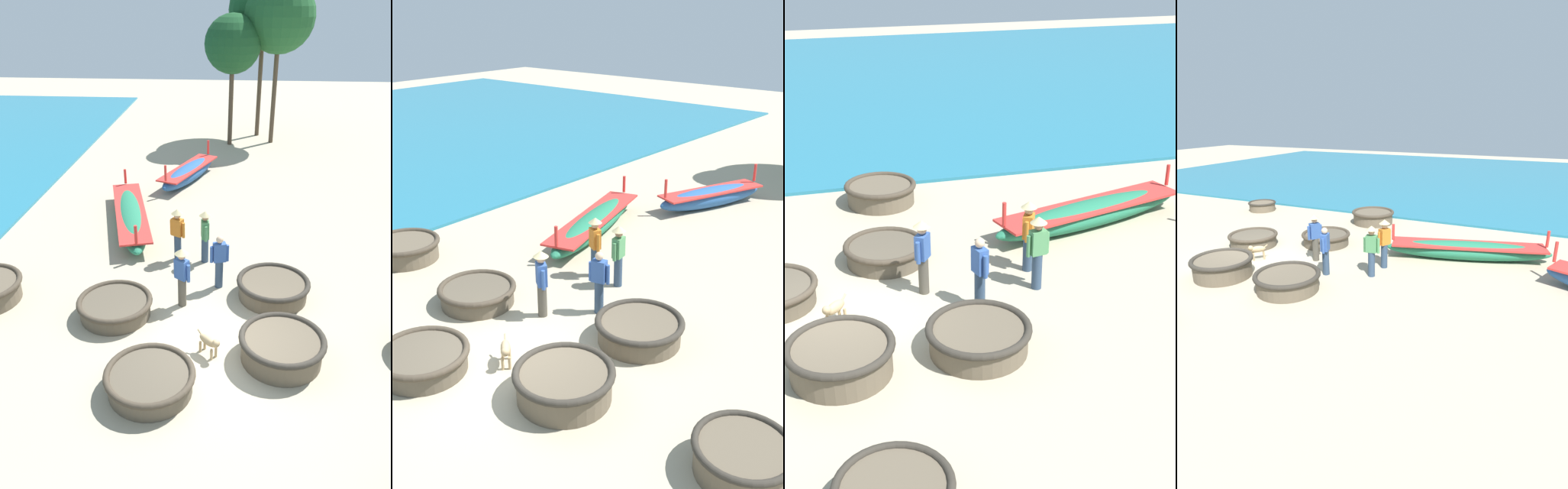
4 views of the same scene
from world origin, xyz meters
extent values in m
plane|color=tan|center=(0.00, 0.00, 0.00)|extent=(80.00, 80.00, 0.00)
cube|color=teal|center=(-21.45, 4.00, 0.05)|extent=(28.00, 52.00, 0.10)
cylinder|color=brown|center=(-6.06, -4.68, 0.21)|extent=(1.34, 1.34, 0.43)
torus|color=#332D26|center=(-6.06, -4.68, 0.43)|extent=(1.44, 1.44, 0.11)
cylinder|color=brown|center=(-1.33, -1.17, 0.22)|extent=(1.75, 1.75, 0.43)
torus|color=#42382B|center=(-1.33, -1.17, 0.43)|extent=(1.89, 1.89, 0.14)
cylinder|color=brown|center=(-6.24, 1.76, 0.26)|extent=(1.84, 1.84, 0.53)
torus|color=#42382B|center=(-6.24, 1.76, 0.53)|extent=(1.98, 1.98, 0.15)
cylinder|color=brown|center=(1.41, 2.48, 0.24)|extent=(1.81, 1.81, 0.48)
torus|color=#332D26|center=(1.41, 2.48, 0.48)|extent=(1.96, 1.96, 0.15)
cylinder|color=brown|center=(1.43, -0.01, 0.28)|extent=(1.79, 1.79, 0.57)
torus|color=#332D26|center=(1.43, -0.01, 0.57)|extent=(1.93, 1.93, 0.14)
cylinder|color=brown|center=(-2.63, 1.36, 0.21)|extent=(1.77, 1.77, 0.42)
torus|color=#42382B|center=(-2.63, 1.36, 0.42)|extent=(1.91, 1.91, 0.14)
cylinder|color=red|center=(-2.43, 9.54, 0.98)|extent=(0.10, 0.10, 0.64)
ellipsoid|color=#237551|center=(-3.31, 6.77, 0.32)|extent=(2.48, 5.81, 0.64)
cube|color=red|center=(-3.31, 6.77, 0.53)|extent=(2.40, 5.37, 0.06)
cylinder|color=red|center=(-4.01, 9.31, 0.88)|extent=(0.10, 0.10, 0.58)
cylinder|color=red|center=(-2.61, 4.22, 0.88)|extent=(0.10, 0.10, 0.58)
cylinder|color=#2D425B|center=(-0.06, 2.91, 0.41)|extent=(0.22, 0.22, 0.82)
cube|color=#33569E|center=(-0.06, 2.91, 1.09)|extent=(0.39, 0.30, 0.54)
sphere|color=#DBB28E|center=(-0.06, 2.91, 1.47)|extent=(0.20, 0.20, 0.20)
cylinder|color=#33569E|center=(-0.27, 2.85, 1.04)|extent=(0.09, 0.09, 0.48)
cylinder|color=#33569E|center=(0.16, 2.97, 1.04)|extent=(0.09, 0.09, 0.48)
cylinder|color=#4C473D|center=(-0.98, 1.94, 0.41)|extent=(0.22, 0.22, 0.82)
cube|color=#33569E|center=(-0.98, 1.94, 1.09)|extent=(0.40, 0.38, 0.54)
sphere|color=tan|center=(-0.98, 1.94, 1.47)|extent=(0.20, 0.20, 0.20)
cylinder|color=#33569E|center=(-0.80, 1.81, 1.04)|extent=(0.09, 0.09, 0.48)
cylinder|color=#33569E|center=(-1.16, 2.06, 1.04)|extent=(0.09, 0.09, 0.48)
cone|color=#D1BC84|center=(-0.98, 1.94, 1.60)|extent=(0.36, 0.36, 0.14)
cylinder|color=#2D425B|center=(-0.53, 4.30, 0.41)|extent=(0.22, 0.22, 0.82)
cube|color=#4C8E56|center=(-0.53, 4.30, 1.09)|extent=(0.27, 0.37, 0.54)
sphere|color=#A37556|center=(-0.53, 4.30, 1.47)|extent=(0.20, 0.20, 0.20)
cylinder|color=#4C8E56|center=(-0.50, 4.09, 1.04)|extent=(0.09, 0.09, 0.48)
cylinder|color=#4C8E56|center=(-0.56, 4.52, 1.04)|extent=(0.09, 0.09, 0.48)
cone|color=#D1BC84|center=(-0.53, 4.30, 1.60)|extent=(0.36, 0.36, 0.14)
cylinder|color=#2D425B|center=(-1.37, 4.39, 0.41)|extent=(0.22, 0.22, 0.82)
cube|color=orange|center=(-1.37, 4.39, 1.09)|extent=(0.40, 0.36, 0.54)
sphere|color=tan|center=(-1.37, 4.39, 1.47)|extent=(0.20, 0.20, 0.20)
cylinder|color=orange|center=(-1.56, 4.49, 1.04)|extent=(0.09, 0.09, 0.48)
cylinder|color=orange|center=(-1.18, 4.28, 1.04)|extent=(0.09, 0.09, 0.48)
cone|color=#D1BC84|center=(-1.37, 4.39, 1.60)|extent=(0.36, 0.36, 0.14)
ellipsoid|color=tan|center=(-0.20, 0.04, 0.39)|extent=(0.52, 0.50, 0.22)
sphere|color=tan|center=(-0.02, -0.13, 0.46)|extent=(0.18, 0.18, 0.18)
cylinder|color=tan|center=(-0.38, 0.20, 0.45)|extent=(0.18, 0.17, 0.16)
cylinder|color=tan|center=(-0.02, -0.04, 0.14)|extent=(0.06, 0.06, 0.28)
cylinder|color=tan|center=(-0.11, -0.14, 0.14)|extent=(0.06, 0.06, 0.28)
cylinder|color=tan|center=(-0.28, 0.21, 0.14)|extent=(0.06, 0.06, 0.28)
cylinder|color=tan|center=(-0.38, 0.11, 0.14)|extent=(0.06, 0.06, 0.28)
camera|label=1|loc=(0.18, -8.41, 7.23)|focal=35.00mm
camera|label=2|loc=(7.33, -6.47, 6.89)|focal=42.00mm
camera|label=3|loc=(11.48, -0.28, 7.20)|focal=50.00mm
camera|label=4|loc=(9.65, 8.98, 4.91)|focal=28.00mm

